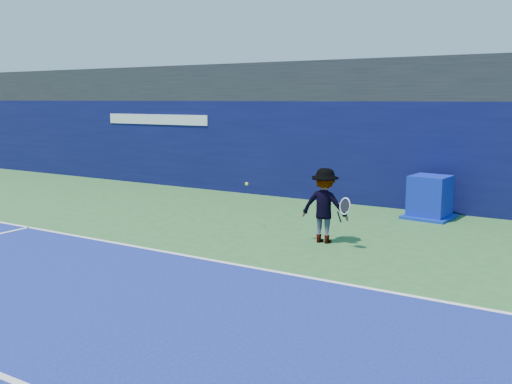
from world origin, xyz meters
TOP-DOWN VIEW (x-y plane):
  - ground at (0.00, 0.00)m, footprint 80.00×80.00m
  - baseline at (0.00, 3.00)m, footprint 24.00×0.10m
  - stadium_band at (0.00, 11.50)m, footprint 36.00×3.00m
  - back_wall_assembly at (-0.00, 10.50)m, footprint 36.00×1.03m
  - equipment_cart at (2.94, 9.19)m, footprint 1.27×1.27m
  - tennis_player at (1.67, 5.44)m, footprint 1.28×0.73m
  - tennis_ball at (-0.51, 5.75)m, footprint 0.08×0.08m

SIDE VIEW (x-z plane):
  - ground at x=0.00m, z-range 0.00..0.00m
  - baseline at x=0.00m, z-range 0.01..0.01m
  - equipment_cart at x=2.94m, z-range -0.05..1.06m
  - tennis_player at x=1.67m, z-range 0.00..1.61m
  - tennis_ball at x=-0.51m, z-range 1.03..1.11m
  - back_wall_assembly at x=0.00m, z-range 0.00..3.00m
  - stadium_band at x=0.00m, z-range 3.00..4.20m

